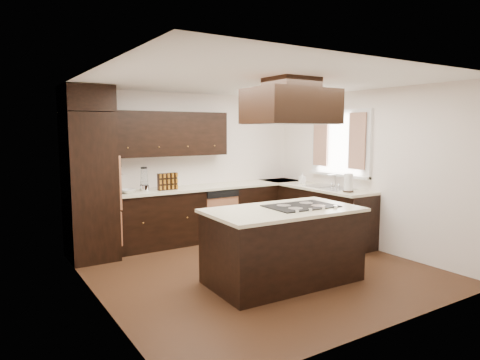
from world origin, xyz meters
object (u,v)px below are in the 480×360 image
Objects in this scene: range_hood at (291,106)px; spice_rack at (167,181)px; island at (283,247)px; oven_column at (90,187)px.

spice_rack is (-0.66, 2.28, -1.10)m from range_hood.
island is 1.73× the size of range_hood.
oven_column is 6.50× the size of spice_rack.
oven_column is 2.02× the size of range_hood.
range_hood is at bearing 6.04° from island.
oven_column is 1.16× the size of island.
oven_column reaches higher than spice_rack.
oven_column is at bearing 174.35° from spice_rack.
range_hood reaches higher than island.
range_hood is at bearing -80.67° from spice_rack.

